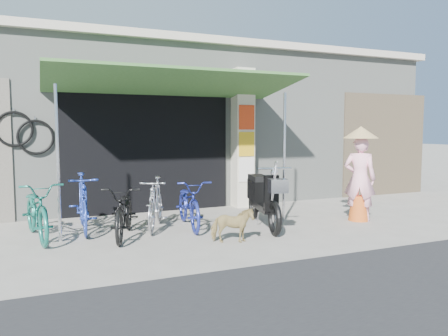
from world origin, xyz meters
name	(u,v)px	position (x,y,z in m)	size (l,w,h in m)	color
ground	(259,234)	(0.00, 0.00, 0.00)	(80.00, 80.00, 0.00)	gray
bicycle_shop	(171,124)	(0.00, 5.09, 1.83)	(12.30, 5.30, 3.66)	gray
shop_pillar	(242,138)	(0.85, 2.45, 1.50)	(0.42, 0.44, 3.00)	beige
awning	(175,85)	(-0.90, 1.63, 2.51)	(4.60, 1.88, 2.72)	#335F2A
neighbour_right	(384,145)	(5.00, 2.59, 1.30)	(2.60, 0.06, 2.60)	brown
bike_teal	(37,210)	(-3.31, 1.02, 0.45)	(0.60, 1.72, 0.91)	#166455
bike_blue	(83,203)	(-2.61, 1.29, 0.48)	(0.45, 1.61, 0.97)	#21389A
bike_black	(125,211)	(-2.05, 0.62, 0.42)	(0.55, 1.59, 0.83)	black
bike_silver	(156,203)	(-1.46, 1.01, 0.44)	(0.42, 1.48, 0.89)	#BBBAC0
bike_navy	(189,203)	(-0.90, 0.89, 0.42)	(0.56, 1.61, 0.85)	navy
street_dog	(232,225)	(-0.64, -0.34, 0.27)	(0.29, 0.63, 0.53)	tan
moped	(263,198)	(0.32, 0.50, 0.50)	(0.70, 1.91, 1.09)	black
nun	(360,174)	(2.19, 0.21, 0.87)	(0.67, 0.67, 1.75)	#FFABC1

